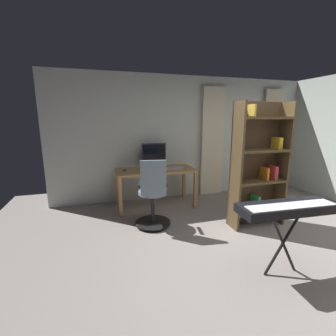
{
  "coord_description": "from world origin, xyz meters",
  "views": [
    {
      "loc": [
        1.81,
        1.93,
        1.67
      ],
      "look_at": [
        0.74,
        -1.61,
        0.87
      ],
      "focal_mm": 24.73,
      "sensor_mm": 36.0,
      "label": 1
    }
  ],
  "objects_px": {
    "mug_coffee": "(145,168)",
    "bookshelf": "(258,166)",
    "computer_monitor": "(154,154)",
    "computer_mouse": "(165,165)",
    "cell_phone_face_up": "(157,171)",
    "office_chair": "(153,196)",
    "desk": "(155,174)",
    "cell_phone_by_monitor": "(124,170)",
    "piano_keyboard": "(287,210)",
    "computer_keyboard": "(173,168)"
  },
  "relations": [
    {
      "from": "mug_coffee",
      "to": "bookshelf",
      "type": "height_order",
      "value": "bookshelf"
    },
    {
      "from": "computer_monitor",
      "to": "bookshelf",
      "type": "height_order",
      "value": "bookshelf"
    },
    {
      "from": "computer_mouse",
      "to": "cell_phone_face_up",
      "type": "relative_size",
      "value": 0.69
    },
    {
      "from": "office_chair",
      "to": "bookshelf",
      "type": "relative_size",
      "value": 0.57
    },
    {
      "from": "desk",
      "to": "computer_mouse",
      "type": "xyz_separation_m",
      "value": [
        -0.25,
        -0.23,
        0.11
      ]
    },
    {
      "from": "desk",
      "to": "cell_phone_by_monitor",
      "type": "bearing_deg",
      "value": -4.33
    },
    {
      "from": "office_chair",
      "to": "cell_phone_face_up",
      "type": "bearing_deg",
      "value": 78.7
    },
    {
      "from": "office_chair",
      "to": "computer_monitor",
      "type": "bearing_deg",
      "value": 83.72
    },
    {
      "from": "piano_keyboard",
      "to": "office_chair",
      "type": "bearing_deg",
      "value": -49.76
    },
    {
      "from": "desk",
      "to": "office_chair",
      "type": "distance_m",
      "value": 0.91
    },
    {
      "from": "office_chair",
      "to": "computer_mouse",
      "type": "xyz_separation_m",
      "value": [
        -0.5,
        -1.09,
        0.24
      ]
    },
    {
      "from": "desk",
      "to": "computer_monitor",
      "type": "xyz_separation_m",
      "value": [
        -0.03,
        -0.23,
        0.35
      ]
    },
    {
      "from": "desk",
      "to": "computer_mouse",
      "type": "distance_m",
      "value": 0.36
    },
    {
      "from": "computer_mouse",
      "to": "bookshelf",
      "type": "bearing_deg",
      "value": 127.59
    },
    {
      "from": "computer_monitor",
      "to": "cell_phone_face_up",
      "type": "height_order",
      "value": "computer_monitor"
    },
    {
      "from": "office_chair",
      "to": "mug_coffee",
      "type": "height_order",
      "value": "office_chair"
    },
    {
      "from": "office_chair",
      "to": "computer_mouse",
      "type": "bearing_deg",
      "value": 73.5
    },
    {
      "from": "cell_phone_face_up",
      "to": "piano_keyboard",
      "type": "relative_size",
      "value": 0.14
    },
    {
      "from": "desk",
      "to": "piano_keyboard",
      "type": "bearing_deg",
      "value": 109.72
    },
    {
      "from": "computer_monitor",
      "to": "mug_coffee",
      "type": "xyz_separation_m",
      "value": [
        0.25,
        0.34,
        -0.21
      ]
    },
    {
      "from": "piano_keyboard",
      "to": "cell_phone_face_up",
      "type": "bearing_deg",
      "value": -64.5
    },
    {
      "from": "desk",
      "to": "computer_keyboard",
      "type": "distance_m",
      "value": 0.35
    },
    {
      "from": "computer_mouse",
      "to": "mug_coffee",
      "type": "xyz_separation_m",
      "value": [
        0.47,
        0.34,
        0.04
      ]
    },
    {
      "from": "mug_coffee",
      "to": "bookshelf",
      "type": "xyz_separation_m",
      "value": [
        -1.56,
        1.08,
        0.16
      ]
    },
    {
      "from": "computer_mouse",
      "to": "computer_monitor",
      "type": "bearing_deg",
      "value": -0.04
    },
    {
      "from": "computer_keyboard",
      "to": "piano_keyboard",
      "type": "height_order",
      "value": "piano_keyboard"
    },
    {
      "from": "mug_coffee",
      "to": "office_chair",
      "type": "bearing_deg",
      "value": 87.46
    },
    {
      "from": "desk",
      "to": "cell_phone_by_monitor",
      "type": "distance_m",
      "value": 0.58
    },
    {
      "from": "computer_monitor",
      "to": "mug_coffee",
      "type": "bearing_deg",
      "value": 53.55
    },
    {
      "from": "cell_phone_face_up",
      "to": "mug_coffee",
      "type": "distance_m",
      "value": 0.23
    },
    {
      "from": "desk",
      "to": "bookshelf",
      "type": "bearing_deg",
      "value": 138.55
    },
    {
      "from": "computer_mouse",
      "to": "cell_phone_by_monitor",
      "type": "xyz_separation_m",
      "value": [
        0.82,
        0.19,
        -0.01
      ]
    },
    {
      "from": "desk",
      "to": "bookshelf",
      "type": "xyz_separation_m",
      "value": [
        -1.34,
        1.19,
        0.31
      ]
    },
    {
      "from": "computer_monitor",
      "to": "cell_phone_face_up",
      "type": "xyz_separation_m",
      "value": [
        0.05,
        0.42,
        -0.26
      ]
    },
    {
      "from": "cell_phone_face_up",
      "to": "cell_phone_by_monitor",
      "type": "bearing_deg",
      "value": -52.5
    },
    {
      "from": "desk",
      "to": "mug_coffee",
      "type": "distance_m",
      "value": 0.28
    },
    {
      "from": "computer_monitor",
      "to": "cell_phone_by_monitor",
      "type": "distance_m",
      "value": 0.68
    },
    {
      "from": "office_chair",
      "to": "cell_phone_face_up",
      "type": "relative_size",
      "value": 7.53
    },
    {
      "from": "office_chair",
      "to": "mug_coffee",
      "type": "relative_size",
      "value": 8.54
    },
    {
      "from": "desk",
      "to": "computer_keyboard",
      "type": "bearing_deg",
      "value": 172.32
    },
    {
      "from": "desk",
      "to": "cell_phone_face_up",
      "type": "bearing_deg",
      "value": 85.9
    },
    {
      "from": "office_chair",
      "to": "mug_coffee",
      "type": "bearing_deg",
      "value": 95.73
    },
    {
      "from": "computer_mouse",
      "to": "cell_phone_face_up",
      "type": "xyz_separation_m",
      "value": [
        0.27,
        0.42,
        -0.01
      ]
    },
    {
      "from": "computer_keyboard",
      "to": "mug_coffee",
      "type": "height_order",
      "value": "mug_coffee"
    },
    {
      "from": "desk",
      "to": "computer_mouse",
      "type": "relative_size",
      "value": 14.69
    },
    {
      "from": "computer_keyboard",
      "to": "mug_coffee",
      "type": "relative_size",
      "value": 3.0
    },
    {
      "from": "computer_mouse",
      "to": "bookshelf",
      "type": "height_order",
      "value": "bookshelf"
    },
    {
      "from": "computer_monitor",
      "to": "mug_coffee",
      "type": "height_order",
      "value": "computer_monitor"
    },
    {
      "from": "computer_monitor",
      "to": "computer_mouse",
      "type": "distance_m",
      "value": 0.33
    },
    {
      "from": "computer_monitor",
      "to": "piano_keyboard",
      "type": "bearing_deg",
      "value": 107.42
    }
  ]
}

